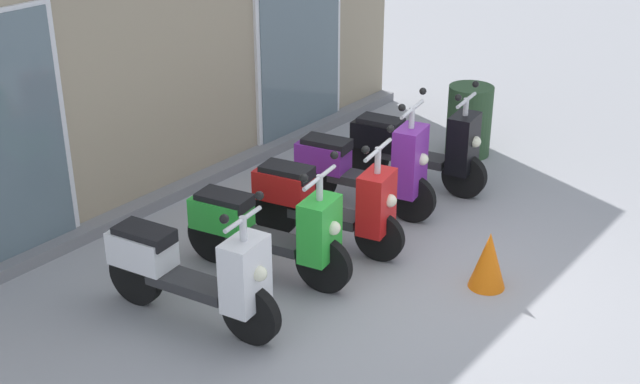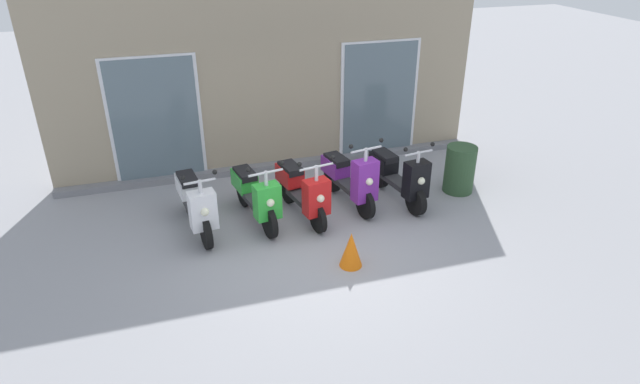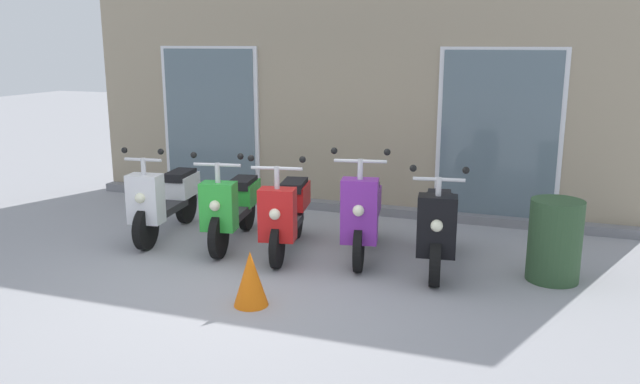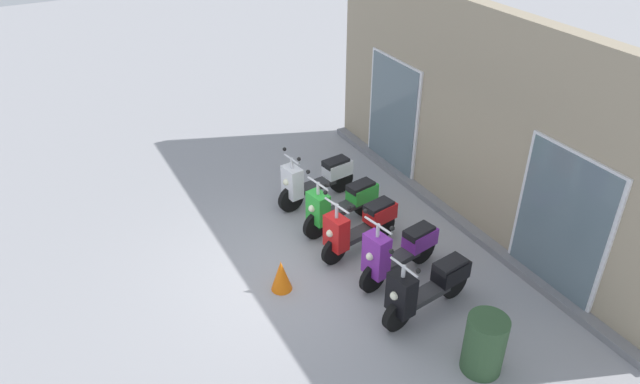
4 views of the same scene
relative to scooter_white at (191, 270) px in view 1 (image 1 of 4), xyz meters
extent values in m
plane|color=#939399|center=(1.68, -1.07, -0.48)|extent=(40.00, 40.00, 0.00)
cube|color=gray|center=(1.68, 2.10, 1.39)|extent=(7.94, 0.30, 3.72)
cube|color=slate|center=(1.68, 1.85, -0.42)|extent=(7.94, 0.20, 0.12)
cube|color=silver|center=(3.79, 1.93, 0.67)|extent=(1.59, 0.04, 2.30)
cube|color=slate|center=(3.79, 1.91, 0.67)|extent=(1.47, 0.02, 2.22)
cylinder|color=black|center=(0.07, -0.55, -0.23)|extent=(0.16, 0.51, 0.50)
cylinder|color=black|center=(-0.08, 0.59, -0.23)|extent=(0.16, 0.51, 0.50)
cube|color=#2D2D30|center=(0.00, 0.02, -0.13)|extent=(0.35, 0.74, 0.09)
cube|color=white|center=(0.07, -0.51, 0.12)|extent=(0.41, 0.29, 0.57)
sphere|color=#F2EFCC|center=(0.09, -0.64, 0.16)|extent=(0.12, 0.12, 0.12)
cube|color=white|center=(-0.07, 0.49, 0.06)|extent=(0.37, 0.56, 0.28)
cube|color=black|center=(-0.06, 0.45, 0.20)|extent=(0.32, 0.51, 0.11)
cylinder|color=silver|center=(0.07, -0.51, 0.49)|extent=(0.06, 0.06, 0.21)
cylinder|color=silver|center=(0.07, -0.51, 0.58)|extent=(0.45, 0.10, 0.04)
sphere|color=black|center=(0.29, -0.48, 0.68)|extent=(0.07, 0.07, 0.07)
sphere|color=black|center=(-0.15, -0.54, 0.68)|extent=(0.07, 0.07, 0.07)
cylinder|color=black|center=(1.02, -0.54, -0.22)|extent=(0.18, 0.52, 0.51)
cylinder|color=black|center=(0.82, 0.57, -0.22)|extent=(0.18, 0.52, 0.51)
cube|color=#2D2D30|center=(0.92, 0.02, -0.12)|extent=(0.38, 0.73, 0.09)
cube|color=green|center=(1.01, -0.50, 0.11)|extent=(0.42, 0.30, 0.54)
sphere|color=#F2EFCC|center=(1.03, -0.62, 0.15)|extent=(0.12, 0.12, 0.12)
cube|color=green|center=(0.84, 0.47, 0.03)|extent=(0.39, 0.56, 0.28)
cube|color=black|center=(0.85, 0.43, 0.17)|extent=(0.34, 0.52, 0.11)
cylinder|color=silver|center=(1.01, -0.50, 0.48)|extent=(0.06, 0.06, 0.24)
cylinder|color=silver|center=(1.01, -0.50, 0.58)|extent=(0.53, 0.13, 0.04)
sphere|color=black|center=(1.27, -0.45, 0.68)|extent=(0.07, 0.07, 0.07)
sphere|color=black|center=(0.75, -0.54, 0.68)|extent=(0.07, 0.07, 0.07)
cylinder|color=black|center=(1.76, -0.61, -0.24)|extent=(0.17, 0.48, 0.47)
cylinder|color=black|center=(1.55, 0.46, -0.24)|extent=(0.17, 0.48, 0.47)
cube|color=#2D2D30|center=(1.66, -0.07, -0.14)|extent=(0.38, 0.71, 0.09)
cube|color=red|center=(1.75, -0.57, 0.10)|extent=(0.42, 0.31, 0.56)
sphere|color=#F2EFCC|center=(1.77, -0.70, 0.14)|extent=(0.12, 0.12, 0.12)
cube|color=red|center=(1.57, 0.36, 0.08)|extent=(0.39, 0.57, 0.28)
cube|color=black|center=(1.58, 0.32, 0.22)|extent=(0.35, 0.52, 0.11)
cylinder|color=silver|center=(1.75, -0.57, 0.49)|extent=(0.06, 0.06, 0.26)
cylinder|color=silver|center=(1.75, -0.57, 0.60)|extent=(0.55, 0.14, 0.04)
sphere|color=black|center=(2.02, -0.52, 0.70)|extent=(0.07, 0.07, 0.07)
sphere|color=black|center=(1.48, -0.62, 0.70)|extent=(0.07, 0.07, 0.07)
cylinder|color=black|center=(2.61, -0.42, -0.23)|extent=(0.17, 0.50, 0.49)
cylinder|color=black|center=(2.41, 0.64, -0.23)|extent=(0.17, 0.50, 0.49)
cube|color=#2D2D30|center=(2.51, 0.11, -0.13)|extent=(0.38, 0.71, 0.09)
cube|color=purple|center=(2.60, -0.38, 0.17)|extent=(0.42, 0.31, 0.68)
sphere|color=#F2EFCC|center=(2.62, -0.51, 0.21)|extent=(0.12, 0.12, 0.12)
cube|color=purple|center=(2.43, 0.54, 0.04)|extent=(0.39, 0.57, 0.28)
cube|color=black|center=(2.44, 0.51, 0.18)|extent=(0.34, 0.52, 0.11)
cylinder|color=silver|center=(2.60, -0.38, 0.60)|extent=(0.06, 0.06, 0.23)
cylinder|color=silver|center=(2.60, -0.38, 0.70)|extent=(0.54, 0.13, 0.04)
sphere|color=black|center=(2.87, -0.34, 0.80)|extent=(0.07, 0.07, 0.07)
sphere|color=black|center=(2.33, -0.43, 0.80)|extent=(0.07, 0.07, 0.07)
cylinder|color=black|center=(3.43, -0.56, -0.24)|extent=(0.17, 0.49, 0.48)
cylinder|color=black|center=(3.27, 0.56, -0.24)|extent=(0.17, 0.49, 0.48)
cube|color=#2D2D30|center=(3.35, 0.00, -0.14)|extent=(0.36, 0.73, 0.09)
cube|color=black|center=(3.43, -0.52, 0.13)|extent=(0.41, 0.29, 0.61)
sphere|color=#F2EFCC|center=(3.45, -0.65, 0.17)|extent=(0.12, 0.12, 0.12)
cube|color=black|center=(3.29, 0.46, 0.04)|extent=(0.37, 0.56, 0.28)
cube|color=black|center=(3.29, 0.42, 0.18)|extent=(0.33, 0.51, 0.11)
cylinder|color=silver|center=(3.43, -0.52, 0.51)|extent=(0.06, 0.06, 0.20)
cylinder|color=silver|center=(3.43, -0.52, 0.59)|extent=(0.50, 0.11, 0.04)
sphere|color=black|center=(3.68, -0.48, 0.69)|extent=(0.07, 0.07, 0.07)
sphere|color=black|center=(3.18, -0.56, 0.69)|extent=(0.07, 0.07, 0.07)
cone|color=orange|center=(1.93, -1.62, -0.22)|extent=(0.32, 0.32, 0.52)
cylinder|color=#2D4C2D|center=(4.53, -0.01, -0.06)|extent=(0.52, 0.52, 0.84)
camera|label=1|loc=(-3.97, -4.32, 3.35)|focal=47.59mm
camera|label=2|loc=(-0.32, -7.43, 3.85)|focal=30.19mm
camera|label=3|loc=(4.37, -6.56, 1.89)|focal=35.84mm
camera|label=4|loc=(8.16, -4.31, 5.45)|focal=32.86mm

